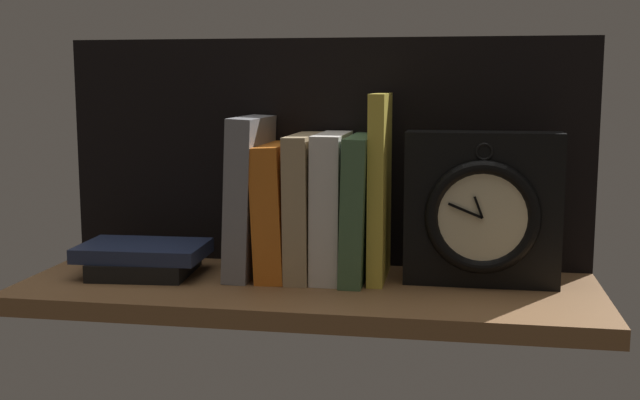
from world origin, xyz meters
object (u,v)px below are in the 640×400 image
(book_green_romantic, at_px, (359,207))
(framed_clock, at_px, (482,210))
(book_yellow_seinlanguage, at_px, (380,187))
(book_orange_pandolfini, at_px, (277,210))
(book_white_catcher, at_px, (332,206))
(book_gray_chess, at_px, (250,196))
(book_tan_shortstories, at_px, (304,206))
(book_stack_side, at_px, (144,258))

(book_green_romantic, relative_size, framed_clock, 0.96)
(book_yellow_seinlanguage, bearing_deg, framed_clock, -4.02)
(book_orange_pandolfini, xyz_separation_m, book_white_catcher, (0.08, 0.00, 0.01))
(book_gray_chess, bearing_deg, book_white_catcher, -0.00)
(book_gray_chess, bearing_deg, framed_clock, -1.73)
(book_tan_shortstories, height_order, book_yellow_seinlanguage, book_yellow_seinlanguage)
(book_white_catcher, bearing_deg, book_gray_chess, 180.00)
(book_green_romantic, bearing_deg, book_white_catcher, 180.00)
(book_tan_shortstories, distance_m, book_stack_side, 0.24)
(book_white_catcher, relative_size, book_stack_side, 1.12)
(book_gray_chess, bearing_deg, book_orange_pandolfini, -0.00)
(book_green_romantic, height_order, framed_clock, framed_clock)
(book_orange_pandolfini, height_order, framed_clock, framed_clock)
(book_gray_chess, bearing_deg, book_stack_side, -166.85)
(book_yellow_seinlanguage, height_order, book_stack_side, book_yellow_seinlanguage)
(book_yellow_seinlanguage, relative_size, framed_clock, 1.24)
(book_yellow_seinlanguage, distance_m, framed_clock, 0.14)
(book_gray_chess, height_order, framed_clock, book_gray_chess)
(book_tan_shortstories, bearing_deg, book_yellow_seinlanguage, 0.00)
(book_gray_chess, relative_size, framed_clock, 1.08)
(book_tan_shortstories, distance_m, book_green_romantic, 0.08)
(book_white_catcher, distance_m, framed_clock, 0.21)
(book_white_catcher, distance_m, book_green_romantic, 0.04)
(book_yellow_seinlanguage, height_order, framed_clock, book_yellow_seinlanguage)
(book_tan_shortstories, distance_m, book_yellow_seinlanguage, 0.11)
(book_green_romantic, height_order, book_stack_side, book_green_romantic)
(book_tan_shortstories, xyz_separation_m, book_yellow_seinlanguage, (0.11, 0.00, 0.03))
(book_tan_shortstories, relative_size, book_yellow_seinlanguage, 0.78)
(book_white_catcher, xyz_separation_m, book_green_romantic, (0.04, 0.00, -0.00))
(book_white_catcher, bearing_deg, framed_clock, -2.71)
(book_green_romantic, xyz_separation_m, book_stack_side, (-0.30, -0.03, -0.08))
(book_gray_chess, height_order, book_yellow_seinlanguage, book_yellow_seinlanguage)
(book_tan_shortstories, xyz_separation_m, framed_clock, (0.25, -0.01, 0.00))
(book_gray_chess, xyz_separation_m, book_tan_shortstories, (0.08, -0.00, -0.01))
(book_gray_chess, xyz_separation_m, framed_clock, (0.32, -0.01, -0.01))
(framed_clock, bearing_deg, book_gray_chess, 178.27)
(book_tan_shortstories, relative_size, framed_clock, 0.97)
(book_gray_chess, bearing_deg, book_tan_shortstories, -0.00)
(book_white_catcher, bearing_deg, book_stack_side, -172.60)
(framed_clock, relative_size, book_stack_side, 1.15)
(book_green_romantic, height_order, book_yellow_seinlanguage, book_yellow_seinlanguage)
(book_green_romantic, bearing_deg, book_gray_chess, 180.00)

